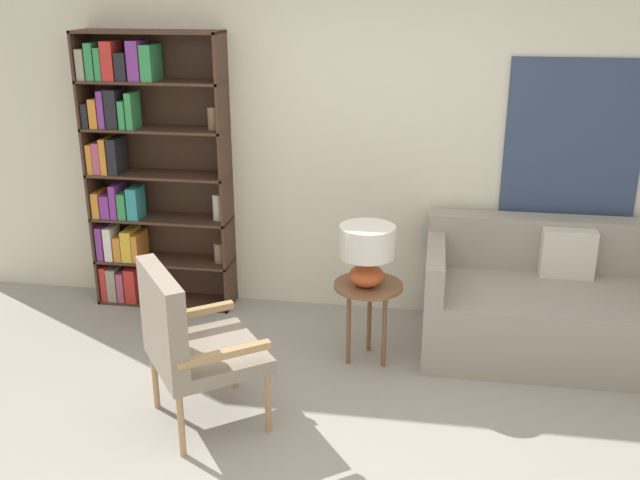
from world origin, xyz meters
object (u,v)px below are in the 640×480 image
armchair (186,337)px  couch (566,307)px  side_table (368,294)px  table_lamp (367,249)px  bookshelf (140,170)px

armchair → couch: 2.58m
armchair → side_table: armchair is taller
armchair → side_table: 1.29m
side_table → table_lamp: 0.33m
armchair → table_lamp: bearing=44.0°
bookshelf → couch: bookshelf is taller
bookshelf → side_table: bookshelf is taller
couch → side_table: size_ratio=3.45×
side_table → bookshelf: bearing=159.2°
couch → bookshelf: bearing=174.2°
bookshelf → side_table: 2.01m
couch → table_lamp: table_lamp is taller
bookshelf → armchair: 1.89m
side_table → armchair: bearing=-135.3°
armchair → couch: (2.23, 1.27, -0.24)m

